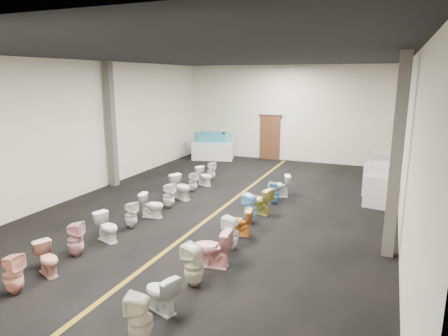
{
  "coord_description": "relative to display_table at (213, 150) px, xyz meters",
  "views": [
    {
      "loc": [
        4.57,
        -10.7,
        3.96
      ],
      "look_at": [
        -0.33,
        1.0,
        1.05
      ],
      "focal_mm": 32.0,
      "sensor_mm": 36.0,
      "label": 1
    }
  ],
  "objects": [
    {
      "name": "toilet_left_2",
      "position": [
        1.7,
        -11.98,
        -0.1
      ],
      "size": [
        0.75,
        0.59,
        0.67
      ],
      "primitive_type": "imported",
      "rotation": [
        0.0,
        0.0,
        1.18
      ],
      "color": "tan",
      "rests_on": "floor"
    },
    {
      "name": "aisle_stripe",
      "position": [
        3.35,
        -6.82,
        -0.43
      ],
      "size": [
        0.12,
        15.6,
        0.01
      ],
      "primitive_type": "cube",
      "color": "#835E13",
      "rests_on": "floor"
    },
    {
      "name": "wall_back",
      "position": [
        3.35,
        1.18,
        1.82
      ],
      "size": [
        10.0,
        0.0,
        10.0
      ],
      "primitive_type": "plane",
      "rotation": [
        1.57,
        0.0,
        0.0
      ],
      "color": "beige",
      "rests_on": "ground"
    },
    {
      "name": "appliance_crate_c",
      "position": [
        7.75,
        -2.34,
        0.02
      ],
      "size": [
        1.02,
        1.02,
        0.91
      ],
      "primitive_type": "cube",
      "rotation": [
        0.0,
        0.0,
        0.33
      ],
      "color": "silver",
      "rests_on": "floor"
    },
    {
      "name": "toilet_left_1",
      "position": [
        1.7,
        -12.8,
        -0.04
      ],
      "size": [
        0.38,
        0.37,
        0.79
      ],
      "primitive_type": "imported",
      "rotation": [
        0.0,
        0.0,
        1.6
      ],
      "color": "#F7A48A",
      "rests_on": "floor"
    },
    {
      "name": "toilet_left_4",
      "position": [
        1.71,
        -10.12,
        -0.08
      ],
      "size": [
        0.78,
        0.59,
        0.71
      ],
      "primitive_type": "imported",
      "rotation": [
        0.0,
        0.0,
        1.26
      ],
      "color": "white",
      "rests_on": "floor"
    },
    {
      "name": "toilet_left_3",
      "position": [
        1.61,
        -11.1,
        -0.03
      ],
      "size": [
        0.47,
        0.47,
        0.81
      ],
      "primitive_type": "imported",
      "rotation": [
        0.0,
        0.0,
        1.92
      ],
      "color": "pink",
      "rests_on": "floor"
    },
    {
      "name": "toilet_left_5",
      "position": [
        1.73,
        -9.18,
        -0.07
      ],
      "size": [
        0.34,
        0.33,
        0.72
      ],
      "primitive_type": "imported",
      "rotation": [
        0.0,
        0.0,
        1.56
      ],
      "color": "silver",
      "rests_on": "floor"
    },
    {
      "name": "bathtub",
      "position": [
        0.0,
        0.0,
        0.64
      ],
      "size": [
        1.83,
        0.91,
        0.55
      ],
      "rotation": [
        0.0,
        0.0,
        0.21
      ],
      "color": "teal",
      "rests_on": "display_table"
    },
    {
      "name": "appliance_crate_d",
      "position": [
        7.75,
        -0.7,
        0.08
      ],
      "size": [
        0.74,
        0.74,
        1.03
      ],
      "primitive_type": "cube",
      "rotation": [
        0.0,
        0.0,
        0.02
      ],
      "color": "silver",
      "rests_on": "floor"
    },
    {
      "name": "toilet_left_10",
      "position": [
        1.68,
        -4.51,
        -0.09
      ],
      "size": [
        0.76,
        0.59,
        0.68
      ],
      "primitive_type": "imported",
      "rotation": [
        0.0,
        0.0,
        1.21
      ],
      "color": "white",
      "rests_on": "floor"
    },
    {
      "name": "column_right",
      "position": [
        8.1,
        -8.32,
        1.82
      ],
      "size": [
        0.25,
        0.25,
        4.5
      ],
      "primitive_type": "cube",
      "color": "#59544C",
      "rests_on": "floor"
    },
    {
      "name": "wall_left",
      "position": [
        -1.65,
        -6.82,
        1.82
      ],
      "size": [
        0.0,
        16.0,
        16.0
      ],
      "primitive_type": "plane",
      "rotation": [
        1.57,
        0.0,
        1.57
      ],
      "color": "beige",
      "rests_on": "ground"
    },
    {
      "name": "toilet_right_1",
      "position": [
        4.53,
        -12.23,
        -0.09
      ],
      "size": [
        0.77,
        0.59,
        0.69
      ],
      "primitive_type": "imported",
      "rotation": [
        0.0,
        0.0,
        -1.91
      ],
      "color": "silver",
      "rests_on": "floor"
    },
    {
      "name": "toilet_left_8",
      "position": [
        1.71,
        -6.36,
        -0.03
      ],
      "size": [
        0.89,
        0.7,
        0.8
      ],
      "primitive_type": "imported",
      "rotation": [
        0.0,
        0.0,
        1.2
      ],
      "color": "silver",
      "rests_on": "floor"
    },
    {
      "name": "display_table",
      "position": [
        0.0,
        0.0,
        0.0
      ],
      "size": [
        2.14,
        1.46,
        0.87
      ],
      "primitive_type": "cube",
      "rotation": [
        0.0,
        0.0,
        0.27
      ],
      "color": "white",
      "rests_on": "floor"
    },
    {
      "name": "appliance_crate_a",
      "position": [
        7.75,
        -4.65,
        0.06
      ],
      "size": [
        0.88,
        0.88,
        0.98
      ],
      "primitive_type": "cube",
      "rotation": [
        0.0,
        0.0,
        -0.16
      ],
      "color": "silver",
      "rests_on": "floor"
    },
    {
      "name": "column_left",
      "position": [
        -1.4,
        -5.82,
        1.82
      ],
      "size": [
        0.25,
        0.25,
        4.5
      ],
      "primitive_type": "cube",
      "color": "#59544C",
      "rests_on": "floor"
    },
    {
      "name": "toilet_right_6",
      "position": [
        4.55,
        -7.58,
        -0.02
      ],
      "size": [
        0.48,
        0.47,
        0.83
      ],
      "primitive_type": "imported",
      "rotation": [
        0.0,
        0.0,
        -1.88
      ],
      "color": "#7FBFE6",
      "rests_on": "floor"
    },
    {
      "name": "door_frame",
      "position": [
        2.55,
        1.13,
        1.69
      ],
      "size": [
        1.15,
        0.08,
        0.1
      ],
      "primitive_type": "cube",
      "color": "#331C11",
      "rests_on": "back_door"
    },
    {
      "name": "toilet_right_3",
      "position": [
        4.65,
        -10.36,
        -0.02
      ],
      "size": [
        0.86,
        0.54,
        0.83
      ],
      "primitive_type": "imported",
      "rotation": [
        0.0,
        0.0,
        -1.47
      ],
      "color": "#FBA8A7",
      "rests_on": "floor"
    },
    {
      "name": "toilet_left_11",
      "position": [
        1.61,
        -3.75,
        -0.07
      ],
      "size": [
        0.37,
        0.36,
        0.73
      ],
      "primitive_type": "imported",
      "rotation": [
        0.0,
        0.0,
        1.69
      ],
      "color": "white",
      "rests_on": "floor"
    },
    {
      "name": "toilet_right_7",
      "position": [
        4.54,
        -6.75,
        -0.04
      ],
      "size": [
        0.87,
        0.63,
        0.79
      ],
      "primitive_type": "imported",
      "rotation": [
        0.0,
        0.0,
        -1.83
      ],
      "color": "#CABD4E",
      "rests_on": "floor"
    },
    {
      "name": "floor",
      "position": [
        3.35,
        -6.82,
        -0.43
      ],
      "size": [
        16.0,
        16.0,
        0.0
      ],
      "primitive_type": "plane",
      "color": "black",
      "rests_on": "ground"
    },
    {
      "name": "appliance_crate_b",
      "position": [
        7.75,
        -3.54,
        0.13
      ],
      "size": [
        1.07,
        1.07,
        1.13
      ],
      "primitive_type": "cube",
      "rotation": [
        0.0,
        0.0,
        -0.38
      ],
      "color": "silver",
      "rests_on": "floor"
    },
    {
      "name": "ceiling",
      "position": [
        3.35,
        -6.82,
        4.07
      ],
      "size": [
        16.0,
        16.0,
        0.0
      ],
      "primitive_type": "plane",
      "rotation": [
        3.14,
        0.0,
        0.0
      ],
      "color": "black",
      "rests_on": "ground"
    },
    {
      "name": "toilet_right_2",
      "position": [
        4.66,
        -11.25,
        -0.01
      ],
      "size": [
        0.47,
        0.47,
        0.85
      ],
      "primitive_type": "imported",
      "rotation": [
        0.0,
        0.0,
        -1.82
      ],
      "color": "beige",
      "rests_on": "floor"
    },
    {
      "name": "toilet_right_0",
      "position": [
        4.71,
        -13.11,
        -0.02
      ],
      "size": [
        0.47,
        0.46,
        0.83
      ],
      "primitive_type": "imported",
      "rotation": [
        0.0,
        0.0,
        -1.31
      ],
      "color": "beige",
      "rests_on": "floor"
    },
    {
      "name": "toilet_right_5",
      "position": [
        4.56,
        -8.55,
        -0.08
      ],
      "size": [
        0.76,
        0.52,
        0.71
      ],
      "primitive_type": "imported",
      "rotation": [
        0.0,
        0.0,
        -1.38
      ],
      "color": "orange",
      "rests_on": "floor"
    },
    {
      "name": "toilet_left_6",
      "position": [
        1.8,
        -8.25,
        -0.08
      ],
      "size": [
        0.75,
        0.5,
        0.71
      ],
      "primitive_type": "imported",
      "rotation": [
        0.0,
        0.0,
        1.73
      ],
      "color": "white",
      "rests_on": "floor"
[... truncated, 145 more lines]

